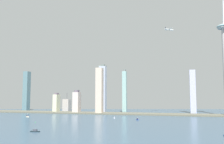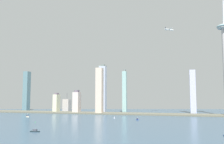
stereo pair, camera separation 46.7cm
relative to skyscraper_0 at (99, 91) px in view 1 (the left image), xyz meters
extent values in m
cube|color=#5B5A4B|center=(72.36, 8.74, -69.74)|extent=(957.84, 65.89, 3.73)
ellipsoid|color=#92B0B4|center=(370.50, 13.82, 183.76)|extent=(41.76, 41.76, 12.79)
torus|color=beige|center=(370.50, 13.82, 179.29)|extent=(38.05, 38.05, 2.56)
cone|color=silver|center=(370.50, 13.82, 248.88)|extent=(8.03, 8.03, 117.44)
cube|color=#C6AF9D|center=(0.00, 0.00, 0.00)|extent=(19.98, 22.51, 143.22)
cube|color=gray|center=(-15.89, 89.23, 9.51)|extent=(26.47, 12.91, 162.24)
cube|color=slate|center=(-319.36, 93.32, 2.53)|extent=(18.90, 23.64, 148.27)
cube|color=#85ABA8|center=(68.31, 59.94, -3.31)|extent=(13.07, 17.26, 136.59)
cube|color=#5D615E|center=(68.31, 59.94, 68.34)|extent=(7.84, 10.36, 6.72)
cube|color=#ADA39C|center=(-151.22, 91.93, -50.04)|extent=(23.02, 27.08, 43.15)
cylinder|color=#4C4C51|center=(-151.22, 91.93, -17.59)|extent=(1.60, 1.60, 21.75)
cube|color=#ADAFCB|center=(285.30, 96.77, -1.57)|extent=(18.19, 13.43, 140.08)
cube|color=#A1ACC5|center=(-2.32, 46.76, 5.27)|extent=(20.30, 21.43, 153.75)
cube|color=#556059|center=(-2.32, 46.76, 85.19)|extent=(12.18, 12.86, 6.11)
cube|color=beige|center=(-82.05, 15.95, -37.90)|extent=(19.60, 27.08, 67.41)
cube|color=#584F5D|center=(-82.05, 15.95, -0.74)|extent=(11.76, 16.25, 6.92)
cube|color=beige|center=(-162.20, 31.75, -41.60)|extent=(14.42, 27.89, 60.01)
cube|color=#5E4F5E|center=(-162.20, 31.75, -8.96)|extent=(8.65, 16.73, 5.28)
cube|color=beige|center=(-158.18, -142.64, -70.75)|extent=(15.44, 16.42, 1.72)
cube|color=#34384D|center=(-158.18, -142.64, -68.68)|extent=(7.95, 8.24, 2.41)
cylinder|color=silver|center=(-158.18, -142.64, -64.72)|extent=(0.24, 0.24, 5.52)
cube|color=white|center=(76.38, -121.43, -70.91)|extent=(4.72, 7.42, 1.41)
cube|color=#8E96AF|center=(76.38, -121.43, -68.76)|extent=(2.57, 3.47, 2.89)
cube|color=navy|center=(139.60, -150.84, -70.76)|extent=(6.42, 6.56, 1.70)
cube|color=#352C45|center=(139.60, -150.84, -68.67)|extent=(3.28, 3.32, 2.49)
cylinder|color=silver|center=(139.60, -150.84, -65.47)|extent=(0.24, 0.24, 3.91)
cube|color=black|center=(6.07, -372.17, -71.00)|extent=(15.23, 5.74, 1.21)
cube|color=#3A3E48|center=(6.07, -372.17, -68.95)|extent=(6.81, 3.67, 2.89)
cone|color=green|center=(-64.43, -256.22, -70.48)|extent=(1.08, 1.08, 2.26)
cylinder|color=silver|center=(215.14, 14.29, 185.12)|extent=(26.40, 21.83, 3.54)
sphere|color=silver|center=(227.24, 23.82, 185.12)|extent=(3.54, 3.54, 3.54)
cube|color=silver|center=(215.14, 14.29, 186.71)|extent=(22.24, 26.86, 0.50)
cube|color=silver|center=(204.97, 6.29, 185.65)|extent=(8.80, 10.20, 0.40)
cube|color=#2D333D|center=(204.97, 6.29, 189.39)|extent=(2.34, 1.99, 5.00)
camera|label=1|loc=(220.06, -722.80, -12.85)|focal=38.66mm
camera|label=2|loc=(220.52, -722.68, -12.85)|focal=38.66mm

